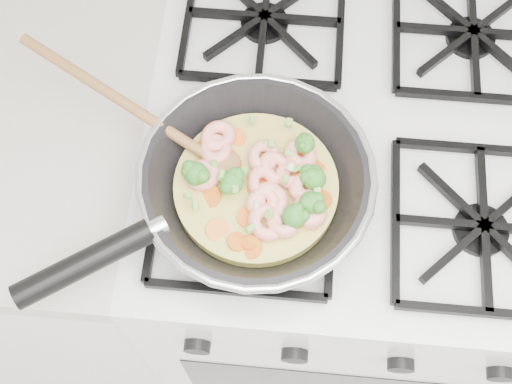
{
  "coord_description": "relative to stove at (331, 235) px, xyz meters",
  "views": [
    {
      "loc": [
        -0.11,
        1.22,
        1.7
      ],
      "look_at": [
        -0.14,
        1.57,
        0.93
      ],
      "focal_mm": 47.18,
      "sensor_mm": 36.0,
      "label": 1
    }
  ],
  "objects": [
    {
      "name": "skillet",
      "position": [
        -0.14,
        -0.14,
        0.5
      ],
      "size": [
        0.46,
        0.34,
        0.1
      ],
      "rotation": [
        0.0,
        0.0,
        -0.08
      ],
      "color": "black",
      "rests_on": "stove"
    },
    {
      "name": "stove",
      "position": [
        0.0,
        0.0,
        0.0
      ],
      "size": [
        0.6,
        0.6,
        0.92
      ],
      "color": "white",
      "rests_on": "ground"
    }
  ]
}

